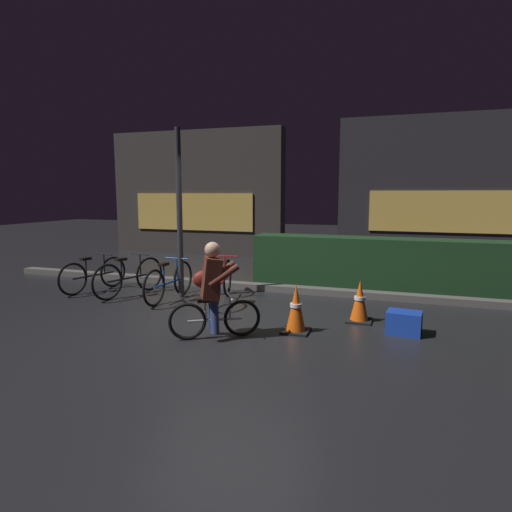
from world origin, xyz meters
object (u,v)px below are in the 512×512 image
at_px(parked_bike_left_mid, 129,277).
at_px(parked_bike_center_right, 222,282).
at_px(traffic_cone_near, 296,309).
at_px(traffic_cone_far, 360,302).
at_px(parked_bike_leftmost, 94,275).
at_px(blue_crate, 404,323).
at_px(street_post, 179,214).
at_px(cyclist, 212,290).
at_px(parked_bike_center_left, 169,282).

relative_size(parked_bike_left_mid, parked_bike_center_right, 0.96).
height_order(parked_bike_left_mid, traffic_cone_near, parked_bike_left_mid).
bearing_deg(traffic_cone_far, parked_bike_leftmost, 175.17).
distance_m(parked_bike_left_mid, blue_crate, 4.82).
bearing_deg(street_post, cyclist, -51.79).
height_order(parked_bike_leftmost, traffic_cone_far, parked_bike_leftmost).
distance_m(parked_bike_leftmost, parked_bike_center_right, 2.64).
height_order(traffic_cone_near, cyclist, cyclist).
distance_m(parked_bike_center_right, traffic_cone_far, 2.39).
xyz_separation_m(street_post, traffic_cone_near, (2.43, -1.30, -1.17)).
xyz_separation_m(parked_bike_center_left, cyclist, (1.54, -1.58, 0.30)).
xyz_separation_m(parked_bike_leftmost, parked_bike_left_mid, (0.85, -0.08, 0.02)).
distance_m(parked_bike_leftmost, blue_crate, 5.66).
relative_size(street_post, parked_bike_center_left, 1.92).
distance_m(parked_bike_leftmost, cyclist, 3.73).
height_order(parked_bike_left_mid, parked_bike_center_right, parked_bike_center_right).
height_order(parked_bike_left_mid, blue_crate, parked_bike_left_mid).
relative_size(parked_bike_left_mid, traffic_cone_near, 2.40).
bearing_deg(parked_bike_center_left, traffic_cone_near, -109.97).
relative_size(street_post, traffic_cone_near, 4.55).
bearing_deg(parked_bike_left_mid, parked_bike_center_left, -81.03).
distance_m(street_post, blue_crate, 4.12).
distance_m(blue_crate, cyclist, 2.57).
bearing_deg(parked_bike_left_mid, traffic_cone_near, -93.06).
xyz_separation_m(parked_bike_leftmost, blue_crate, (5.60, -0.79, -0.17)).
relative_size(parked_bike_leftmost, parked_bike_center_right, 0.90).
xyz_separation_m(traffic_cone_far, cyclist, (-1.71, -1.33, 0.33)).
bearing_deg(traffic_cone_far, parked_bike_center_right, 169.52).
distance_m(parked_bike_center_left, traffic_cone_far, 3.27).
xyz_separation_m(street_post, cyclist, (1.46, -1.86, -0.85)).
distance_m(street_post, traffic_cone_near, 2.99).
bearing_deg(traffic_cone_far, parked_bike_center_left, 175.62).
distance_m(parked_bike_left_mid, traffic_cone_near, 3.57).
relative_size(parked_bike_center_left, cyclist, 1.24).
bearing_deg(cyclist, parked_bike_center_left, 102.99).
relative_size(parked_bike_left_mid, cyclist, 1.25).
bearing_deg(cyclist, parked_bike_center_right, 78.52).
xyz_separation_m(blue_crate, cyclist, (-2.33, -0.96, 0.48)).
distance_m(street_post, cyclist, 2.52).
xyz_separation_m(parked_bike_left_mid, traffic_cone_far, (4.14, -0.35, -0.04)).
relative_size(traffic_cone_near, cyclist, 0.52).
relative_size(street_post, parked_bike_leftmost, 2.01).
bearing_deg(cyclist, traffic_cone_near, -1.03).
xyz_separation_m(traffic_cone_far, blue_crate, (0.62, -0.37, -0.15)).
bearing_deg(parked_bike_center_left, parked_bike_center_right, -76.19).
relative_size(traffic_cone_near, blue_crate, 1.48).
distance_m(parked_bike_center_right, traffic_cone_near, 2.00).
bearing_deg(parked_bike_center_left, blue_crate, -96.89).
bearing_deg(parked_bike_left_mid, traffic_cone_far, -79.55).
bearing_deg(parked_bike_center_left, parked_bike_leftmost, 86.53).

